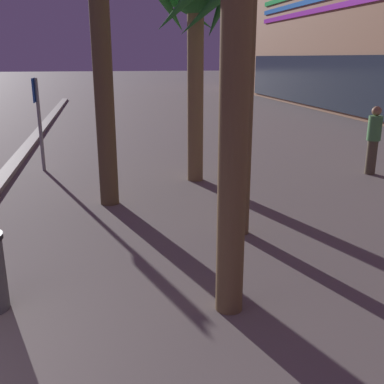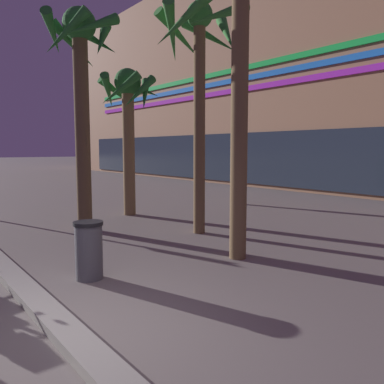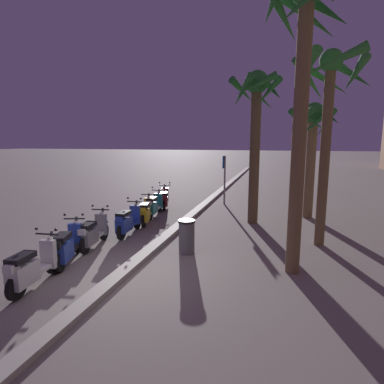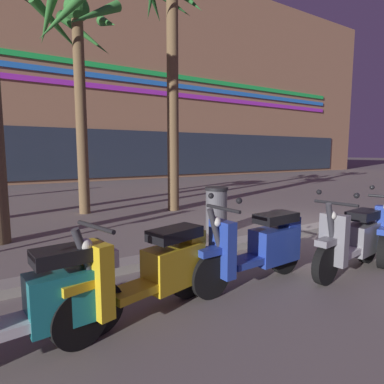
% 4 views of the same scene
% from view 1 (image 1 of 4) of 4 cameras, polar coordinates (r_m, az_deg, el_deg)
% --- Properties ---
extents(crossing_sign, '(0.60, 0.12, 2.40)m').
position_cam_1_polar(crossing_sign, '(12.37, -19.00, 9.41)').
color(crossing_sign, '#939399').
rests_on(crossing_sign, ground).
extents(palm_tree_far_corner, '(1.98, 2.01, 4.60)m').
position_cam_1_polar(palm_tree_far_corner, '(10.67, 0.52, 19.49)').
color(palm_tree_far_corner, olive).
rests_on(palm_tree_far_corner, ground).
extents(pedestrian_strolling_near_curb, '(0.34, 0.34, 1.73)m').
position_cam_1_polar(pedestrian_strolling_near_curb, '(12.32, 22.09, 6.30)').
color(pedestrian_strolling_near_curb, brown).
rests_on(pedestrian_strolling_near_curb, ground).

